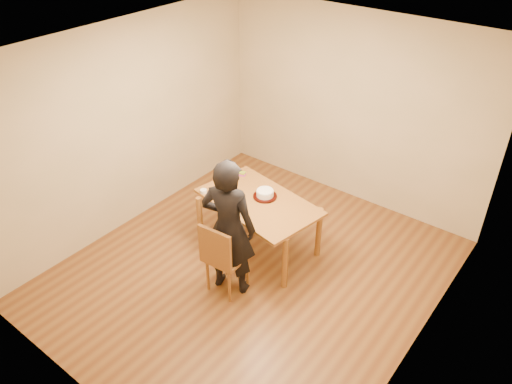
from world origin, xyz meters
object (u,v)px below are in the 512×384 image
Objects in this scene: cake at (265,193)px; person at (229,228)px; dining_chair at (227,258)px; dining_table at (259,202)px; cake_plate at (265,196)px.

person is (0.14, -0.84, 0.04)m from cake.
person is at bearing 85.50° from dining_chair.
dining_chair is at bearing 71.99° from person.
cake is at bearing -98.86° from person.
dining_table is at bearing 96.46° from dining_chair.
dining_table is 0.13m from cake.
cake_plate is at bearing 180.00° from cake.
dining_table reaches higher than dining_chair.
person is at bearing -67.95° from dining_table.
dining_chair is 0.96m from cake.
cake reaches higher than cake_plate.
cake is at bearing 92.89° from dining_table.
cake_plate is at bearing 92.89° from dining_table.
person is (-0.00, 0.05, 0.40)m from dining_chair.
cake is at bearing 0.00° from cake_plate.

